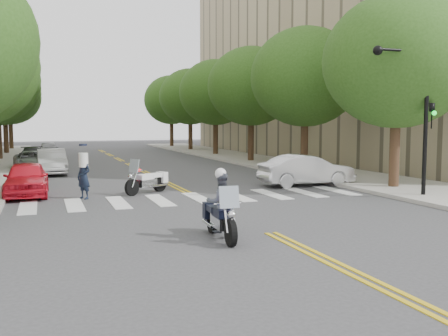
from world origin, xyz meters
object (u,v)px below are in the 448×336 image
motorcycle_police (220,207)px  convertible (306,170)px  motorcycle_parked (150,181)px  officer_standing (84,177)px

motorcycle_police → convertible: motorcycle_police is taller
motorcycle_parked → convertible: size_ratio=0.46×
motorcycle_police → motorcycle_parked: 8.69m
convertible → motorcycle_police: bearing=141.7°
officer_standing → convertible: bearing=56.9°
officer_standing → motorcycle_police: bearing=-17.8°
motorcycle_parked → officer_standing: (-2.70, -0.72, 0.34)m
motorcycle_parked → motorcycle_police: bearing=146.5°
motorcycle_parked → officer_standing: officer_standing is taller
motorcycle_police → convertible: bearing=-127.5°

